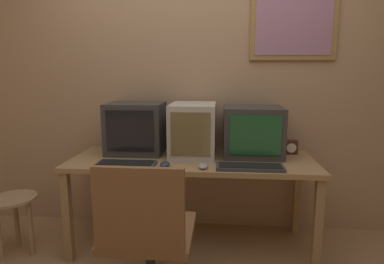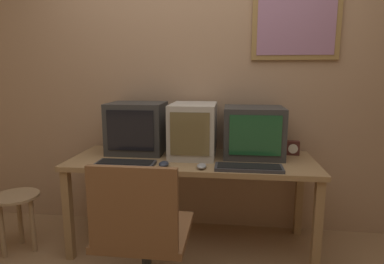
{
  "view_description": "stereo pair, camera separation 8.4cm",
  "coord_description": "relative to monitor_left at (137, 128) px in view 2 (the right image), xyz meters",
  "views": [
    {
      "loc": [
        0.2,
        -1.44,
        1.35
      ],
      "look_at": [
        0.0,
        0.91,
        0.92
      ],
      "focal_mm": 30.0,
      "sensor_mm": 36.0,
      "label": 1
    },
    {
      "loc": [
        0.29,
        -1.43,
        1.35
      ],
      "look_at": [
        0.0,
        0.91,
        0.92
      ],
      "focal_mm": 30.0,
      "sensor_mm": 36.0,
      "label": 2
    }
  ],
  "objects": [
    {
      "name": "wall_back",
      "position": [
        0.47,
        0.26,
        0.39
      ],
      "size": [
        8.0,
        0.08,
        2.6
      ],
      "color": "tan",
      "rests_on": "ground_plane"
    },
    {
      "name": "desk",
      "position": [
        0.46,
        -0.15,
        -0.28
      ],
      "size": [
        1.83,
        0.68,
        0.71
      ],
      "color": "#99754C",
      "rests_on": "ground_plane"
    },
    {
      "name": "monitor_left",
      "position": [
        0.0,
        0.0,
        0.0
      ],
      "size": [
        0.44,
        0.37,
        0.4
      ],
      "color": "#333333",
      "rests_on": "desk"
    },
    {
      "name": "monitor_center",
      "position": [
        0.46,
        -0.05,
        0.0
      ],
      "size": [
        0.34,
        0.47,
        0.41
      ],
      "color": "#B7B2A8",
      "rests_on": "desk"
    },
    {
      "name": "monitor_right",
      "position": [
        0.93,
        -0.01,
        -0.01
      ],
      "size": [
        0.45,
        0.39,
        0.38
      ],
      "color": "#333333",
      "rests_on": "desk"
    },
    {
      "name": "keyboard_main",
      "position": [
        0.02,
        -0.38,
        -0.19
      ],
      "size": [
        0.41,
        0.17,
        0.03
      ],
      "color": "#333338",
      "rests_on": "desk"
    },
    {
      "name": "keyboard_side",
      "position": [
        0.88,
        -0.38,
        -0.19
      ],
      "size": [
        0.45,
        0.17,
        0.03
      ],
      "color": "#333338",
      "rests_on": "desk"
    },
    {
      "name": "mouse_near_keyboard",
      "position": [
        0.3,
        -0.39,
        -0.18
      ],
      "size": [
        0.07,
        0.11,
        0.04
      ],
      "color": "#282D3D",
      "rests_on": "desk"
    },
    {
      "name": "mouse_far_corner",
      "position": [
        0.56,
        -0.4,
        -0.19
      ],
      "size": [
        0.06,
        0.11,
        0.03
      ],
      "color": "gray",
      "rests_on": "desk"
    },
    {
      "name": "desk_clock",
      "position": [
        1.24,
        0.06,
        -0.15
      ],
      "size": [
        0.1,
        0.06,
        0.11
      ],
      "color": "#4C231E",
      "rests_on": "desk"
    },
    {
      "name": "office_chair",
      "position": [
        0.28,
        -0.89,
        -0.52
      ],
      "size": [
        0.52,
        0.52,
        0.91
      ],
      "color": "black",
      "rests_on": "ground_plane"
    },
    {
      "name": "side_stool",
      "position": [
        -0.84,
        -0.38,
        -0.57
      ],
      "size": [
        0.34,
        0.34,
        0.45
      ],
      "color": "#9E7F5B",
      "rests_on": "ground_plane"
    }
  ]
}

